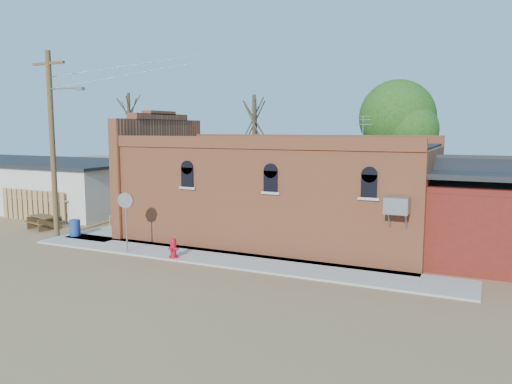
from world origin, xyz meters
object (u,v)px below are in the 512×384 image
at_px(stop_sign, 126,206).
at_px(trash_barrel, 75,228).
at_px(picnic_table, 44,220).
at_px(brick_bar, 274,191).
at_px(utility_pole, 53,140).
at_px(fire_hydrant, 173,248).

relative_size(stop_sign, trash_barrel, 3.21).
height_order(stop_sign, picnic_table, stop_sign).
height_order(brick_bar, stop_sign, brick_bar).
bearing_deg(brick_bar, trash_barrel, -155.93).
height_order(utility_pole, fire_hydrant, utility_pole).
bearing_deg(fire_hydrant, utility_pole, 160.11).
relative_size(utility_pole, fire_hydrant, 11.01).
bearing_deg(fire_hydrant, stop_sign, 168.74).
height_order(utility_pole, trash_barrel, utility_pole).
distance_m(utility_pole, trash_barrel, 4.38).
bearing_deg(trash_barrel, utility_pole, -160.45).
bearing_deg(stop_sign, brick_bar, 55.08).
relative_size(trash_barrel, picnic_table, 0.41).
relative_size(brick_bar, utility_pole, 1.82).
bearing_deg(brick_bar, picnic_table, -165.38).
distance_m(brick_bar, fire_hydrant, 6.13).
xyz_separation_m(brick_bar, stop_sign, (-4.51, -5.45, -0.28)).
xyz_separation_m(fire_hydrant, trash_barrel, (-6.81, 1.45, -0.00)).
bearing_deg(picnic_table, stop_sign, -2.98).
height_order(utility_pole, stop_sign, utility_pole).
xyz_separation_m(stop_sign, picnic_table, (-7.49, 2.32, -1.60)).
distance_m(trash_barrel, picnic_table, 3.18).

